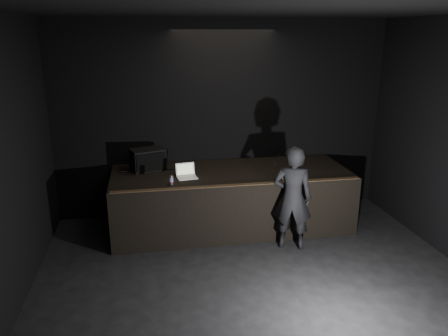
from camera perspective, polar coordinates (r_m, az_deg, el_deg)
name	(u,v)px	position (r m, az deg, el deg)	size (l,w,h in m)	color
ground	(275,322)	(5.46, 6.70, -19.31)	(7.00, 7.00, 0.00)	black
room_walls	(282,156)	(4.56, 7.58, 1.58)	(6.10, 7.10, 3.52)	black
stage_riser	(231,199)	(7.56, 0.92, -4.05)	(4.00, 1.50, 1.00)	black
riser_lip	(240,185)	(6.73, 2.09, -2.19)	(3.92, 0.10, 0.01)	brown
stage_monitor	(148,159)	(7.54, -9.90, 1.11)	(0.63, 0.53, 0.36)	black
cable	(150,170)	(7.53, -9.59, -0.26)	(0.02, 0.02, 0.98)	black
laptop	(186,174)	(7.11, -4.95, -0.74)	(0.35, 0.32, 0.21)	silver
beer_can	(171,180)	(6.77, -6.91, -1.57)	(0.06, 0.06, 0.15)	silver
plastic_cup	(275,165)	(7.64, 6.66, 0.45)	(0.08, 0.08, 0.10)	white
wii_remote	(285,180)	(6.97, 8.01, -1.58)	(0.04, 0.17, 0.03)	white
person	(292,198)	(6.78, 8.91, -3.91)	(0.60, 0.39, 1.64)	black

